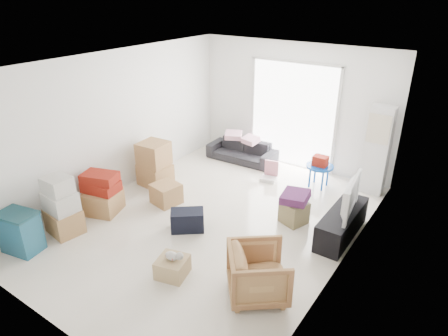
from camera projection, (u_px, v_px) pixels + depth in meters
room_shell at (212, 149)px, 6.41m from camera, size 4.98×6.48×3.18m
sliding_door at (292, 111)px, 8.68m from camera, size 2.10×0.04×2.33m
ac_tower at (377, 151)px, 7.58m from camera, size 0.45×0.30×1.75m
tv_console at (342, 224)px, 6.45m from camera, size 0.41×1.38×0.46m
television at (344, 208)px, 6.33m from camera, size 0.69×1.06×0.13m
sofa at (242, 148)px, 9.22m from camera, size 1.63×0.54×0.63m
pillow_left at (233, 130)px, 9.23m from camera, size 0.43×0.40×0.11m
pillow_right at (251, 134)px, 8.95m from camera, size 0.38×0.33×0.11m
armchair at (259, 271)px, 5.15m from camera, size 1.02×1.03×0.77m
storage_bins at (20, 232)px, 6.06m from camera, size 0.64×0.51×0.66m
box_stack_a at (62, 208)px, 6.46m from camera, size 0.61×0.54×1.01m
box_stack_b at (102, 194)px, 7.10m from camera, size 0.72×0.72×0.76m
box_stack_c at (155, 165)px, 8.04m from camera, size 0.66×0.56×0.92m
loose_box at (166, 194)px, 7.45m from camera, size 0.54×0.54×0.39m
duffel_bag at (187, 220)px, 6.65m from camera, size 0.63×0.60×0.35m
ottoman at (294, 212)px, 6.84m from camera, size 0.50×0.50×0.39m
blanket at (295, 199)px, 6.73m from camera, size 0.48×0.48×0.14m
kids_table at (320, 165)px, 7.95m from camera, size 0.54×0.54×0.67m
toy_walker at (270, 175)px, 8.37m from camera, size 0.36×0.33×0.41m
wood_crate at (172, 267)px, 5.61m from camera, size 0.49×0.49×0.27m
plush_bunny at (174, 256)px, 5.52m from camera, size 0.28×0.16×0.14m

